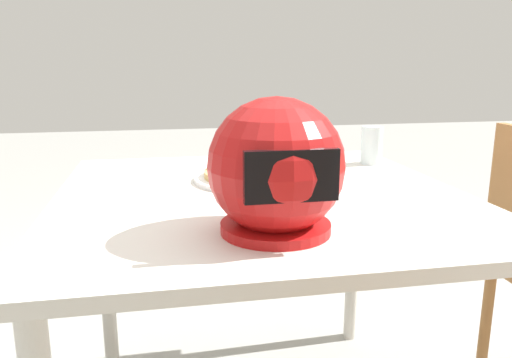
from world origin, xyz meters
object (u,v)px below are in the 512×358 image
drinking_glass (372,145)px  dining_table (261,222)px  motorcycle_helmet (276,169)px  pizza (252,172)px

drinking_glass → dining_table: bearing=34.3°
motorcycle_helmet → dining_table: bearing=-95.9°
dining_table → drinking_glass: bearing=-145.7°
pizza → motorcycle_helmet: size_ratio=1.01×
pizza → dining_table: bearing=89.2°
dining_table → motorcycle_helmet: motorcycle_helmet is taller
pizza → drinking_glass: (-0.43, -0.16, 0.04)m
dining_table → motorcycle_helmet: (0.03, 0.31, 0.21)m
pizza → motorcycle_helmet: bearing=85.6°
pizza → drinking_glass: drinking_glass is taller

